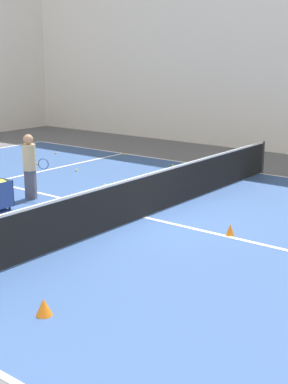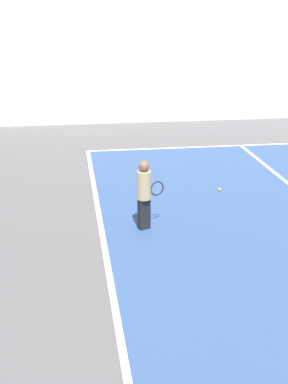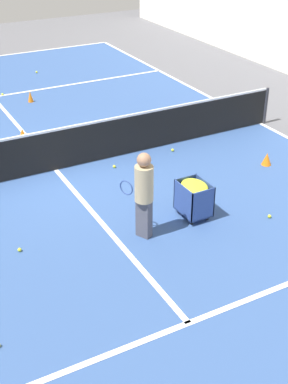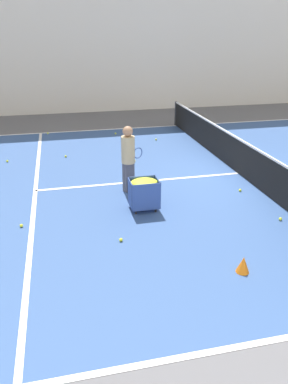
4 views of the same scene
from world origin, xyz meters
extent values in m
cube|color=white|center=(0.00, -10.05, 0.01)|extent=(11.60, 0.10, 0.00)
cube|color=black|center=(-0.10, -9.25, 0.30)|extent=(0.20, 0.24, 0.60)
cylinder|color=tan|center=(-0.10, -9.25, 0.86)|extent=(0.34, 0.34, 0.53)
sphere|color=#846047|center=(-0.10, -9.25, 1.22)|extent=(0.20, 0.20, 0.20)
torus|color=black|center=(-0.26, -8.98, 0.73)|extent=(0.13, 0.27, 0.28)
sphere|color=yellow|center=(-1.96, -7.26, 0.04)|extent=(0.07, 0.07, 0.07)
camera|label=1|loc=(-9.03, -7.06, 3.55)|focal=50.00mm
camera|label=2|loc=(9.03, -10.57, 4.00)|focal=50.00mm
camera|label=3|loc=(3.30, 10.32, 5.44)|focal=50.00mm
camera|label=4|loc=(-9.03, 4.79, 3.74)|focal=35.00mm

